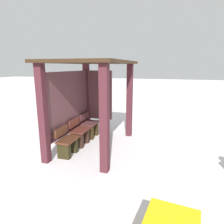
% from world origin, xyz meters
% --- Properties ---
extents(ground_plane, '(60.00, 60.00, 0.00)m').
position_xyz_m(ground_plane, '(0.00, 0.00, 0.00)').
color(ground_plane, silver).
extents(bus_shelter, '(2.68, 1.79, 2.28)m').
position_xyz_m(bus_shelter, '(0.12, 0.23, 1.56)').
color(bus_shelter, '#431C23').
rests_on(bus_shelter, ground).
extents(bench_left_inside, '(0.59, 0.35, 0.70)m').
position_xyz_m(bench_left_inside, '(-0.69, 0.43, 0.28)').
color(bench_left_inside, '#4E2A19').
rests_on(bench_left_inside, ground).
extents(bench_center_inside, '(0.59, 0.38, 0.73)m').
position_xyz_m(bench_center_inside, '(0.00, 0.43, 0.29)').
color(bench_center_inside, '#57261D').
rests_on(bench_center_inside, ground).
extents(bench_right_inside, '(0.59, 0.42, 0.74)m').
position_xyz_m(bench_right_inside, '(0.69, 0.43, 0.29)').
color(bench_right_inside, '#4D2829').
rests_on(bench_right_inside, ground).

